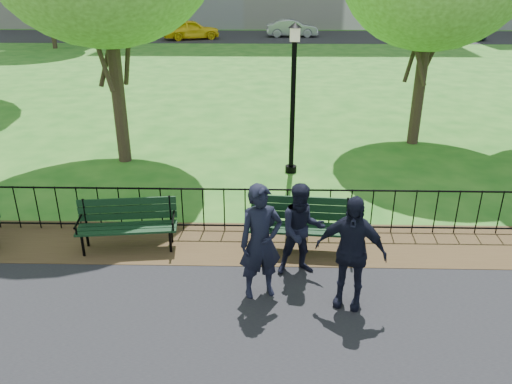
{
  "coord_description": "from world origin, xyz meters",
  "views": [
    {
      "loc": [
        -0.19,
        -6.55,
        4.57
      ],
      "look_at": [
        -0.38,
        1.5,
        1.05
      ],
      "focal_mm": 35.0,
      "sensor_mm": 36.0,
      "label": 1
    }
  ],
  "objects_px": {
    "person_mid": "(302,230)",
    "sedan_dark": "(448,28)",
    "sedan_silver": "(292,28)",
    "person_right": "(350,252)",
    "lamppost": "(293,95)",
    "taxi": "(191,29)",
    "park_bench_left_a": "(127,219)",
    "park_bench_main": "(290,219)",
    "person_left": "(261,242)"
  },
  "relations": [
    {
      "from": "park_bench_main",
      "to": "person_left",
      "type": "bearing_deg",
      "value": -104.92
    },
    {
      "from": "park_bench_left_a",
      "to": "person_left",
      "type": "relative_size",
      "value": 0.99
    },
    {
      "from": "person_left",
      "to": "sedan_dark",
      "type": "xyz_separation_m",
      "value": [
        13.6,
        33.25,
        -0.07
      ]
    },
    {
      "from": "person_right",
      "to": "park_bench_main",
      "type": "bearing_deg",
      "value": 135.0
    },
    {
      "from": "park_bench_left_a",
      "to": "lamppost",
      "type": "height_order",
      "value": "lamppost"
    },
    {
      "from": "park_bench_left_a",
      "to": "taxi",
      "type": "xyz_separation_m",
      "value": [
        -3.41,
        31.54,
        0.17
      ]
    },
    {
      "from": "sedan_silver",
      "to": "person_left",
      "type": "bearing_deg",
      "value": 174.27
    },
    {
      "from": "lamppost",
      "to": "person_right",
      "type": "height_order",
      "value": "lamppost"
    },
    {
      "from": "person_left",
      "to": "taxi",
      "type": "xyz_separation_m",
      "value": [
        -5.82,
        32.95,
        -0.18
      ]
    },
    {
      "from": "lamppost",
      "to": "person_mid",
      "type": "distance_m",
      "value": 4.77
    },
    {
      "from": "person_left",
      "to": "taxi",
      "type": "height_order",
      "value": "person_left"
    },
    {
      "from": "person_right",
      "to": "sedan_dark",
      "type": "height_order",
      "value": "person_right"
    },
    {
      "from": "taxi",
      "to": "sedan_silver",
      "type": "xyz_separation_m",
      "value": [
        7.74,
        1.83,
        -0.06
      ]
    },
    {
      "from": "person_left",
      "to": "sedan_silver",
      "type": "distance_m",
      "value": 34.83
    },
    {
      "from": "park_bench_main",
      "to": "person_left",
      "type": "height_order",
      "value": "person_left"
    },
    {
      "from": "person_left",
      "to": "sedan_dark",
      "type": "bearing_deg",
      "value": 50.11
    },
    {
      "from": "person_mid",
      "to": "sedan_silver",
      "type": "relative_size",
      "value": 0.39
    },
    {
      "from": "taxi",
      "to": "park_bench_left_a",
      "type": "bearing_deg",
      "value": 165.78
    },
    {
      "from": "taxi",
      "to": "person_left",
      "type": "bearing_deg",
      "value": 169.62
    },
    {
      "from": "taxi",
      "to": "person_mid",
      "type": "bearing_deg",
      "value": 170.92
    },
    {
      "from": "person_right",
      "to": "sedan_silver",
      "type": "distance_m",
      "value": 34.99
    },
    {
      "from": "park_bench_left_a",
      "to": "person_mid",
      "type": "relative_size",
      "value": 1.14
    },
    {
      "from": "lamppost",
      "to": "sedan_silver",
      "type": "distance_m",
      "value": 29.57
    },
    {
      "from": "person_left",
      "to": "person_right",
      "type": "height_order",
      "value": "person_left"
    },
    {
      "from": "person_left",
      "to": "park_bench_left_a",
      "type": "bearing_deg",
      "value": 131.99
    },
    {
      "from": "sedan_dark",
      "to": "park_bench_main",
      "type": "bearing_deg",
      "value": 158.76
    },
    {
      "from": "sedan_dark",
      "to": "taxi",
      "type": "bearing_deg",
      "value": 92.03
    },
    {
      "from": "taxi",
      "to": "sedan_silver",
      "type": "height_order",
      "value": "taxi"
    },
    {
      "from": "person_mid",
      "to": "sedan_dark",
      "type": "relative_size",
      "value": 0.27
    },
    {
      "from": "sedan_silver",
      "to": "sedan_dark",
      "type": "height_order",
      "value": "sedan_dark"
    },
    {
      "from": "park_bench_main",
      "to": "sedan_silver",
      "type": "distance_m",
      "value": 33.42
    },
    {
      "from": "person_right",
      "to": "sedan_dark",
      "type": "distance_m",
      "value": 35.65
    },
    {
      "from": "sedan_dark",
      "to": "lamppost",
      "type": "bearing_deg",
      "value": 156.35
    },
    {
      "from": "person_left",
      "to": "person_right",
      "type": "bearing_deg",
      "value": -26.79
    },
    {
      "from": "park_bench_left_a",
      "to": "person_right",
      "type": "relative_size",
      "value": 1.02
    },
    {
      "from": "sedan_dark",
      "to": "sedan_silver",
      "type": "bearing_deg",
      "value": 83.69
    },
    {
      "from": "sedan_silver",
      "to": "park_bench_left_a",
      "type": "bearing_deg",
      "value": 170.04
    },
    {
      "from": "person_left",
      "to": "person_mid",
      "type": "distance_m",
      "value": 0.91
    },
    {
      "from": "sedan_silver",
      "to": "person_right",
      "type": "bearing_deg",
      "value": 176.41
    },
    {
      "from": "person_right",
      "to": "sedan_silver",
      "type": "xyz_separation_m",
      "value": [
        0.63,
        34.98,
        -0.22
      ]
    },
    {
      "from": "park_bench_main",
      "to": "park_bench_left_a",
      "type": "distance_m",
      "value": 2.89
    },
    {
      "from": "person_left",
      "to": "sedan_silver",
      "type": "relative_size",
      "value": 0.45
    },
    {
      "from": "person_left",
      "to": "person_mid",
      "type": "height_order",
      "value": "person_left"
    },
    {
      "from": "park_bench_left_a",
      "to": "sedan_dark",
      "type": "xyz_separation_m",
      "value": [
        16.0,
        31.85,
        0.28
      ]
    },
    {
      "from": "sedan_silver",
      "to": "park_bench_main",
      "type": "bearing_deg",
      "value": 174.97
    },
    {
      "from": "park_bench_left_a",
      "to": "person_right",
      "type": "bearing_deg",
      "value": -30.42
    },
    {
      "from": "person_left",
      "to": "taxi",
      "type": "bearing_deg",
      "value": 82.36
    },
    {
      "from": "park_bench_main",
      "to": "park_bench_left_a",
      "type": "relative_size",
      "value": 1.04
    },
    {
      "from": "park_bench_main",
      "to": "sedan_silver",
      "type": "relative_size",
      "value": 0.47
    },
    {
      "from": "park_bench_main",
      "to": "sedan_dark",
      "type": "distance_m",
      "value": 34.46
    }
  ]
}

